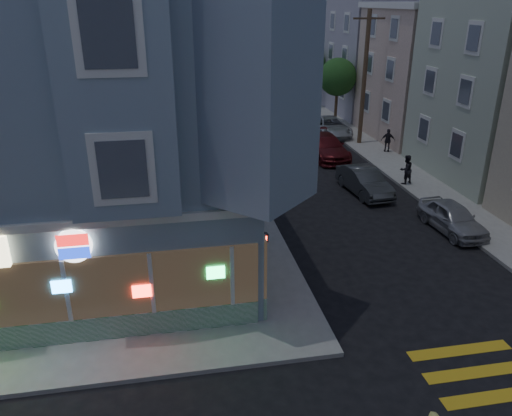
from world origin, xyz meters
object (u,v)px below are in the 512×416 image
object	(u,v)px
utility_pole	(364,77)
fire_hydrant	(453,210)
parked_car_b	(364,181)
parked_car_c	(326,147)
street_tree_far	(310,65)
parked_car_a	(452,217)
pedestrian_a	(406,169)
traffic_signal	(256,221)
pedestrian_b	(388,140)
street_tree_near	(338,77)
parked_car_d	(330,127)

from	to	relation	value
utility_pole	fire_hydrant	distance (m)	14.30
parked_car_b	parked_car_c	world-z (taller)	parked_car_c
street_tree_far	parked_car_a	size ratio (longest dim) A/B	1.36
pedestrian_a	traffic_signal	size ratio (longest dim) A/B	0.36
utility_pole	pedestrian_b	distance (m)	4.74
utility_pole	parked_car_c	bearing A→B (deg)	-141.84
traffic_signal	fire_hydrant	world-z (taller)	traffic_signal
pedestrian_a	traffic_signal	world-z (taller)	traffic_signal
street_tree_near	parked_car_d	size ratio (longest dim) A/B	1.04
pedestrian_a	parked_car_b	xyz separation A→B (m)	(-2.70, -0.70, -0.27)
traffic_signal	utility_pole	bearing A→B (deg)	49.28
parked_car_c	traffic_signal	world-z (taller)	traffic_signal
utility_pole	pedestrian_a	distance (m)	9.55
street_tree_near	parked_car_a	xyz separation A→B (m)	(-1.50, -20.62, -3.27)
parked_car_a	parked_car_c	world-z (taller)	parked_car_c
pedestrian_b	utility_pole	bearing A→B (deg)	-52.21
street_tree_near	parked_car_c	xyz separation A→B (m)	(-3.60, -8.67, -3.18)
parked_car_c	fire_hydrant	world-z (taller)	parked_car_c
parked_car_a	fire_hydrant	bearing A→B (deg)	55.26
street_tree_near	parked_car_a	world-z (taller)	street_tree_near
parked_car_b	parked_car_d	size ratio (longest dim) A/B	0.84
pedestrian_b	parked_car_a	size ratio (longest dim) A/B	0.40
traffic_signal	fire_hydrant	xyz separation A→B (m)	(10.38, 5.48, -2.70)
traffic_signal	parked_car_c	bearing A→B (deg)	54.35
pedestrian_a	pedestrian_b	xyz separation A→B (m)	(1.70, 6.17, -0.05)
parked_car_c	traffic_signal	size ratio (longest dim) A/B	1.12
pedestrian_a	parked_car_a	distance (m)	5.94
street_tree_near	pedestrian_a	distance (m)	15.04
street_tree_near	pedestrian_b	world-z (taller)	street_tree_near
traffic_signal	street_tree_far	bearing A→B (deg)	60.57
utility_pole	parked_car_d	world-z (taller)	utility_pole
utility_pole	fire_hydrant	xyz separation A→B (m)	(-0.70, -13.64, -4.23)
street_tree_far	parked_car_c	xyz separation A→B (m)	(-3.60, -16.67, -3.18)
street_tree_far	parked_car_c	distance (m)	17.35
utility_pole	parked_car_b	size ratio (longest dim) A/B	2.11
pedestrian_b	street_tree_far	bearing A→B (deg)	-70.87
pedestrian_a	parked_car_c	bearing A→B (deg)	-81.63
traffic_signal	pedestrian_a	bearing A→B (deg)	34.42
parked_car_b	pedestrian_b	bearing A→B (deg)	51.72
utility_pole	street_tree_far	distance (m)	14.03
street_tree_far	parked_car_d	xyz separation A→B (m)	(-1.50, -11.21, -3.23)
street_tree_near	street_tree_far	xyz separation A→B (m)	(0.00, 8.00, 0.00)
street_tree_far	pedestrian_b	size ratio (longest dim) A/B	3.41
parked_car_b	traffic_signal	distance (m)	12.63
fire_hydrant	parked_car_d	bearing A→B (deg)	92.09
traffic_signal	fire_hydrant	bearing A→B (deg)	17.19
fire_hydrant	street_tree_near	bearing A→B (deg)	87.38
street_tree_far	parked_car_b	bearing A→B (deg)	-98.74
utility_pole	traffic_signal	xyz separation A→B (m)	(-11.08, -19.12, -1.53)
parked_car_b	traffic_signal	world-z (taller)	traffic_signal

